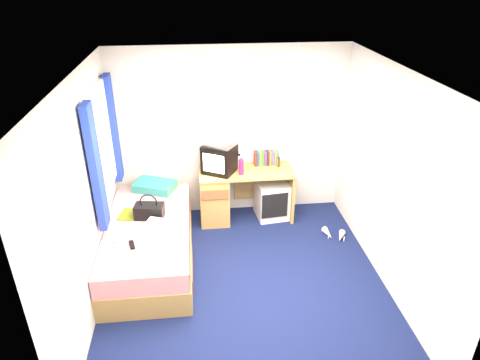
{
  "coord_description": "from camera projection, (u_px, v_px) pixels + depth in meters",
  "views": [
    {
      "loc": [
        -0.48,
        -3.84,
        3.31
      ],
      "look_at": [
        0.02,
        0.7,
        0.98
      ],
      "focal_mm": 32.0,
      "sensor_mm": 36.0,
      "label": 1
    }
  ],
  "objects": [
    {
      "name": "book_row",
      "position": [
        266.0,
        158.0,
        6.03
      ],
      "size": [
        0.34,
        0.13,
        0.2
      ],
      "color": "maroon",
      "rests_on": "desk"
    },
    {
      "name": "magazine",
      "position": [
        129.0,
        214.0,
        5.25
      ],
      "size": [
        0.27,
        0.32,
        0.01
      ],
      "primitive_type": "cube",
      "rotation": [
        0.0,
        0.0,
        -0.22
      ],
      "color": "#B7D818",
      "rests_on": "bed"
    },
    {
      "name": "pillow",
      "position": [
        155.0,
        186.0,
        5.81
      ],
      "size": [
        0.62,
        0.51,
        0.12
      ],
      "primitive_type": "cube",
      "rotation": [
        0.0,
        0.0,
        -0.39
      ],
      "color": "#185B9F",
      "rests_on": "bed"
    },
    {
      "name": "picture_frame",
      "position": [
        278.0,
        161.0,
        6.01
      ],
      "size": [
        0.02,
        0.12,
        0.14
      ],
      "primitive_type": "cube",
      "rotation": [
        0.0,
        0.0,
        0.04
      ],
      "color": "black",
      "rests_on": "desk"
    },
    {
      "name": "storage_cube",
      "position": [
        272.0,
        199.0,
        6.15
      ],
      "size": [
        0.48,
        0.48,
        0.54
      ],
      "primitive_type": "cube",
      "rotation": [
        0.0,
        0.0,
        0.11
      ],
      "color": "silver",
      "rests_on": "ground"
    },
    {
      "name": "desk",
      "position": [
        226.0,
        193.0,
        6.03
      ],
      "size": [
        1.3,
        0.55,
        0.75
      ],
      "color": "tan",
      "rests_on": "ground"
    },
    {
      "name": "pink_water_bottle",
      "position": [
        241.0,
        167.0,
        5.74
      ],
      "size": [
        0.07,
        0.07,
        0.21
      ],
      "primitive_type": "cylinder",
      "rotation": [
        0.0,
        0.0,
        -0.11
      ],
      "color": "#D71E55",
      "rests_on": "desk"
    },
    {
      "name": "towel",
      "position": [
        158.0,
        226.0,
        4.95
      ],
      "size": [
        0.34,
        0.31,
        0.09
      ],
      "primitive_type": "cube",
      "rotation": [
        0.0,
        0.0,
        -0.37
      ],
      "color": "silver",
      "rests_on": "bed"
    },
    {
      "name": "window_assembly",
      "position": [
        104.0,
        145.0,
        4.95
      ],
      "size": [
        0.11,
        1.42,
        1.4
      ],
      "color": "silver",
      "rests_on": "room_shell"
    },
    {
      "name": "bed",
      "position": [
        150.0,
        243.0,
        5.2
      ],
      "size": [
        1.01,
        2.0,
        0.54
      ],
      "color": "tan",
      "rests_on": "ground"
    },
    {
      "name": "aerosol_can",
      "position": [
        239.0,
        162.0,
        5.92
      ],
      "size": [
        0.07,
        0.07,
        0.19
      ],
      "primitive_type": "cylinder",
      "rotation": [
        0.0,
        0.0,
        0.25
      ],
      "color": "silver",
      "rests_on": "desk"
    },
    {
      "name": "ground",
      "position": [
        245.0,
        283.0,
        4.95
      ],
      "size": [
        3.4,
        3.4,
        0.0
      ],
      "primitive_type": "plane",
      "color": "#0C1438",
      "rests_on": "ground"
    },
    {
      "name": "colour_swatch_fan",
      "position": [
        146.0,
        257.0,
        4.5
      ],
      "size": [
        0.21,
        0.19,
        0.01
      ],
      "primitive_type": "cube",
      "rotation": [
        0.0,
        0.0,
        -0.71
      ],
      "color": "gold",
      "rests_on": "bed"
    },
    {
      "name": "remote_control",
      "position": [
        132.0,
        245.0,
        4.68
      ],
      "size": [
        0.09,
        0.17,
        0.02
      ],
      "primitive_type": "cube",
      "rotation": [
        0.0,
        0.0,
        0.26
      ],
      "color": "black",
      "rests_on": "bed"
    },
    {
      "name": "handbag",
      "position": [
        149.0,
        211.0,
        5.17
      ],
      "size": [
        0.37,
        0.24,
        0.32
      ],
      "rotation": [
        0.0,
        0.0,
        -0.14
      ],
      "color": "black",
      "rests_on": "bed"
    },
    {
      "name": "water_bottle",
      "position": [
        121.0,
        237.0,
        4.78
      ],
      "size": [
        0.19,
        0.19,
        0.07
      ],
      "primitive_type": "cylinder",
      "rotation": [
        0.0,
        1.57,
        0.78
      ],
      "color": "white",
      "rests_on": "bed"
    },
    {
      "name": "white_heels",
      "position": [
        334.0,
        235.0,
        5.75
      ],
      "size": [
        0.3,
        0.32,
        0.09
      ],
      "color": "silver",
      "rests_on": "ground"
    },
    {
      "name": "room_shell",
      "position": [
        245.0,
        170.0,
        4.29
      ],
      "size": [
        3.4,
        3.4,
        3.4
      ],
      "color": "white",
      "rests_on": "ground"
    },
    {
      "name": "crt_tv",
      "position": [
        219.0,
        158.0,
        5.78
      ],
      "size": [
        0.53,
        0.52,
        0.4
      ],
      "rotation": [
        0.0,
        0.0,
        -0.5
      ],
      "color": "black",
      "rests_on": "desk"
    },
    {
      "name": "vcr",
      "position": [
        219.0,
        142.0,
        5.67
      ],
      "size": [
        0.52,
        0.49,
        0.08
      ],
      "primitive_type": "cube",
      "rotation": [
        0.0,
        0.0,
        -0.61
      ],
      "color": "silver",
      "rests_on": "crt_tv"
    }
  ]
}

